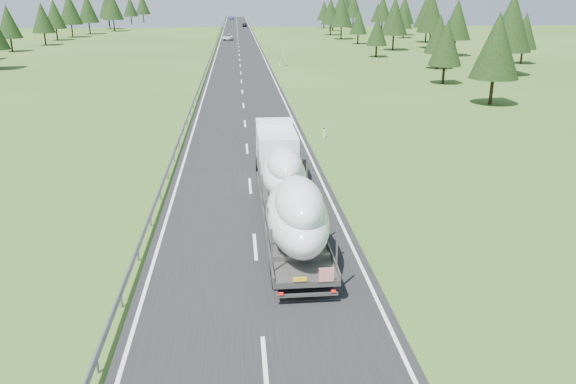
{
  "coord_description": "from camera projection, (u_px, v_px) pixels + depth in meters",
  "views": [
    {
      "loc": [
        -0.63,
        -15.36,
        11.36
      ],
      "look_at": [
        1.78,
        11.23,
        1.93
      ],
      "focal_mm": 35.0,
      "sensor_mm": 36.0,
      "label": 1
    }
  ],
  "objects": [
    {
      "name": "boat_truck",
      "position": [
        287.0,
        184.0,
        28.76
      ],
      "size": [
        2.7,
        18.68,
        4.17
      ],
      "color": "white",
      "rests_on": "ground"
    },
    {
      "name": "ground",
      "position": [
        265.0,
        364.0,
        18.25
      ],
      "size": [
        400.0,
        400.0,
        0.0
      ],
      "primitive_type": "plane",
      "color": "#34541C",
      "rests_on": "ground"
    },
    {
      "name": "guardrail",
      "position": [
        212.0,
        52.0,
        111.46
      ],
      "size": [
        0.1,
        400.0,
        0.76
      ],
      "color": "slate",
      "rests_on": "ground"
    },
    {
      "name": "distant_van",
      "position": [
        228.0,
        37.0,
        146.87
      ],
      "size": [
        2.83,
        5.58,
        1.51
      ],
      "primitive_type": "imported",
      "rotation": [
        0.0,
        0.0,
        -0.06
      ],
      "color": "silver",
      "rests_on": "ground"
    },
    {
      "name": "highway_sign",
      "position": [
        283.0,
        55.0,
        93.39
      ],
      "size": [
        0.08,
        0.9,
        2.6
      ],
      "color": "slate",
      "rests_on": "ground"
    },
    {
      "name": "distant_car_dark",
      "position": [
        245.0,
        25.0,
        206.83
      ],
      "size": [
        1.86,
        4.43,
        1.5
      ],
      "primitive_type": "imported",
      "rotation": [
        0.0,
        0.0,
        -0.02
      ],
      "color": "black",
      "rests_on": "ground"
    },
    {
      "name": "tree_line_right",
      "position": [
        428.0,
        17.0,
        116.41
      ],
      "size": [
        28.0,
        272.23,
        12.42
      ],
      "color": "black",
      "rests_on": "ground"
    },
    {
      "name": "marker_posts",
      "position": [
        260.0,
        33.0,
        164.19
      ],
      "size": [
        0.13,
        350.08,
        1.0
      ],
      "color": "silver",
      "rests_on": "ground"
    },
    {
      "name": "distant_car_blue",
      "position": [
        232.0,
        18.0,
        268.34
      ],
      "size": [
        1.84,
        4.54,
        1.47
      ],
      "primitive_type": "imported",
      "rotation": [
        0.0,
        0.0,
        -0.07
      ],
      "color": "#1C264F",
      "rests_on": "ground"
    },
    {
      "name": "road_surface",
      "position": [
        239.0,
        54.0,
        112.16
      ],
      "size": [
        10.0,
        400.0,
        0.02
      ],
      "primitive_type": "cube",
      "color": "black",
      "rests_on": "ground"
    },
    {
      "name": "tree_line_left",
      "position": [
        25.0,
        15.0,
        115.85
      ],
      "size": [
        15.22,
        272.69,
        12.46
      ],
      "color": "black",
      "rests_on": "ground"
    }
  ]
}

